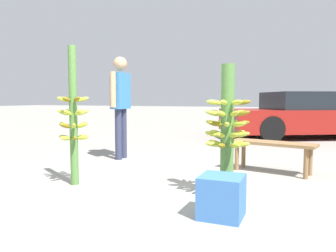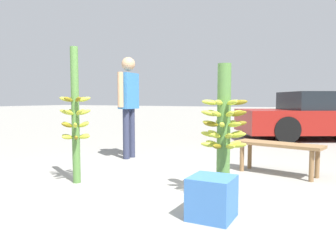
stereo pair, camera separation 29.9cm
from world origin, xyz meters
TOP-DOWN VIEW (x-y plane):
  - ground_plane at (0.00, 0.00)m, footprint 80.00×80.00m
  - banana_stalk_left at (-0.95, 0.12)m, footprint 0.38×0.38m
  - banana_stalk_center at (0.83, 0.30)m, footprint 0.47×0.47m
  - vendor_person at (-1.32, 1.81)m, footprint 0.23×0.60m
  - market_bench at (1.17, 1.68)m, footprint 1.19×0.58m
  - parked_car at (1.70, 6.45)m, footprint 4.69×3.65m
  - produce_crate at (0.92, -0.28)m, footprint 0.36×0.36m

SIDE VIEW (x-z plane):
  - ground_plane at x=0.00m, z-range 0.00..0.00m
  - produce_crate at x=0.92m, z-range 0.00..0.36m
  - market_bench at x=1.17m, z-range 0.14..0.57m
  - parked_car at x=1.70m, z-range -0.01..1.19m
  - banana_stalk_center at x=0.83m, z-range 0.03..1.40m
  - banana_stalk_left at x=-0.95m, z-range -0.01..1.63m
  - vendor_person at x=-1.32m, z-range 0.18..1.91m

